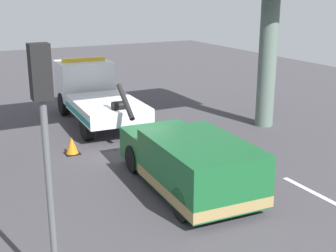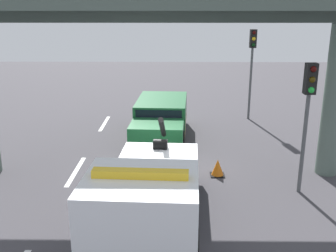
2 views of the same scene
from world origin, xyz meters
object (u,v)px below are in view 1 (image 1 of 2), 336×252
traffic_light_near (44,120)px  traffic_cone_orange (72,146)px  tow_truck_white (93,92)px  towed_van_green (190,163)px

traffic_light_near → traffic_cone_orange: 8.25m
tow_truck_white → traffic_cone_orange: (-3.89, 2.12, -0.93)m
tow_truck_white → traffic_cone_orange: bearing=151.4°
tow_truck_white → traffic_light_near: (-11.16, 4.54, 2.12)m
traffic_light_near → towed_van_green: bearing=-57.1°
traffic_cone_orange → traffic_light_near: bearing=161.6°
tow_truck_white → towed_van_green: (-8.26, 0.04, -0.42)m
towed_van_green → traffic_cone_orange: size_ratio=9.12×
traffic_light_near → traffic_cone_orange: size_ratio=7.87×
towed_van_green → traffic_cone_orange: bearing=25.4°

